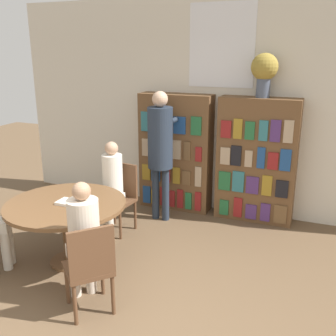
{
  "coord_description": "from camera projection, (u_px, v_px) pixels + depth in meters",
  "views": [
    {
      "loc": [
        1.4,
        -1.96,
        2.31
      ],
      "look_at": [
        -0.15,
        1.88,
        1.05
      ],
      "focal_mm": 42.0,
      "sensor_mm": 36.0,
      "label": 1
    }
  ],
  "objects": [
    {
      "name": "wall_back",
      "position": [
        220.0,
        108.0,
        5.53
      ],
      "size": [
        6.4,
        0.07,
        3.0
      ],
      "color": "beige",
      "rests_on": "ground_plane"
    },
    {
      "name": "bookshelf_left",
      "position": [
        176.0,
        153.0,
        5.76
      ],
      "size": [
        1.06,
        0.34,
        1.7
      ],
      "color": "brown",
      "rests_on": "ground_plane"
    },
    {
      "name": "bookshelf_right",
      "position": [
        256.0,
        161.0,
        5.34
      ],
      "size": [
        1.06,
        0.34,
        1.7
      ],
      "color": "brown",
      "rests_on": "ground_plane"
    },
    {
      "name": "flower_vase",
      "position": [
        264.0,
        70.0,
        4.99
      ],
      "size": [
        0.34,
        0.34,
        0.56
      ],
      "color": "#475166",
      "rests_on": "bookshelf_right"
    },
    {
      "name": "reading_table",
      "position": [
        66.0,
        212.0,
        4.26
      ],
      "size": [
        1.3,
        1.3,
        0.72
      ],
      "color": "brown",
      "rests_on": "ground_plane"
    },
    {
      "name": "chair_left_side",
      "position": [
        120.0,
        194.0,
        5.12
      ],
      "size": [
        0.44,
        0.44,
        0.89
      ],
      "rotation": [
        0.0,
        0.0,
        -3.26
      ],
      "color": "brown",
      "rests_on": "ground_plane"
    },
    {
      "name": "chair_far_side",
      "position": [
        90.0,
        265.0,
        3.44
      ],
      "size": [
        0.57,
        0.57,
        0.89
      ],
      "rotation": [
        0.0,
        0.0,
        0.82
      ],
      "color": "brown",
      "rests_on": "ground_plane"
    },
    {
      "name": "seated_reader_left",
      "position": [
        111.0,
        184.0,
        4.91
      ],
      "size": [
        0.29,
        0.38,
        1.22
      ],
      "rotation": [
        0.0,
        0.0,
        -3.26
      ],
      "color": "silver",
      "rests_on": "ground_plane"
    },
    {
      "name": "seated_reader_right",
      "position": [
        84.0,
        236.0,
        3.54
      ],
      "size": [
        0.42,
        0.42,
        1.22
      ],
      "rotation": [
        0.0,
        0.0,
        0.82
      ],
      "color": "beige",
      "rests_on": "ground_plane"
    },
    {
      "name": "librarian_standing",
      "position": [
        160.0,
        142.0,
        5.25
      ],
      "size": [
        0.34,
        0.61,
        1.79
      ],
      "color": "#232D3D",
      "rests_on": "ground_plane"
    },
    {
      "name": "open_book_on_table",
      "position": [
        69.0,
        202.0,
        4.2
      ],
      "size": [
        0.24,
        0.18,
        0.03
      ],
      "color": "silver",
      "rests_on": "reading_table"
    }
  ]
}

